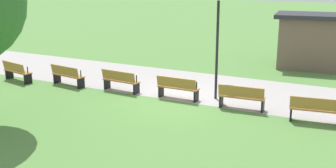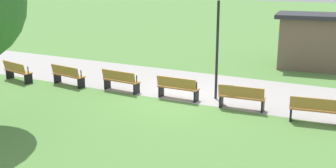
{
  "view_description": "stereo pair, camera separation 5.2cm",
  "coord_description": "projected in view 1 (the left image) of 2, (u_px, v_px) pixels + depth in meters",
  "views": [
    {
      "loc": [
        6.4,
        -13.53,
        4.64
      ],
      "look_at": [
        0.0,
        -0.87,
        0.8
      ],
      "focal_mm": 43.76,
      "sensor_mm": 36.0,
      "label": 1
    },
    {
      "loc": [
        6.44,
        -13.51,
        4.64
      ],
      "look_at": [
        0.0,
        -0.87,
        0.8
      ],
      "focal_mm": 43.76,
      "sensor_mm": 36.0,
      "label": 2
    }
  ],
  "objects": [
    {
      "name": "ground_plane",
      "position": [
        178.0,
        99.0,
        15.66
      ],
      "size": [
        120.0,
        120.0,
        0.0
      ],
      "primitive_type": "plane",
      "color": "#54843D"
    },
    {
      "name": "path_paving",
      "position": [
        199.0,
        86.0,
        17.39
      ],
      "size": [
        39.72,
        4.57,
        0.01
      ],
      "primitive_type": "cube",
      "color": "#A39E99",
      "rests_on": "ground"
    },
    {
      "name": "bench_2",
      "position": [
        17.0,
        71.0,
        18.07
      ],
      "size": [
        1.67,
        0.8,
        0.89
      ],
      "rotation": [
        0.0,
        0.0,
        -0.21
      ],
      "color": "#B27538",
      "rests_on": "ground"
    },
    {
      "name": "bench_3",
      "position": [
        67.0,
        75.0,
        17.37
      ],
      "size": [
        1.65,
        0.69,
        0.89
      ],
      "rotation": [
        0.0,
        0.0,
        -0.14
      ],
      "color": "#B27538",
      "rests_on": "ground"
    },
    {
      "name": "bench_4",
      "position": [
        120.0,
        80.0,
        16.5
      ],
      "size": [
        1.63,
        0.58,
        0.89
      ],
      "rotation": [
        0.0,
        0.0,
        -0.07
      ],
      "color": "#B27538",
      "rests_on": "ground"
    },
    {
      "name": "bench_5",
      "position": [
        178.0,
        88.0,
        15.48
      ],
      "size": [
        1.6,
        0.47,
        0.89
      ],
      "color": "#B27538",
      "rests_on": "ground"
    },
    {
      "name": "bench_6",
      "position": [
        242.0,
        97.0,
        14.3
      ],
      "size": [
        1.63,
        0.58,
        0.89
      ],
      "rotation": [
        0.0,
        0.0,
        0.07
      ],
      "color": "#B27538",
      "rests_on": "ground"
    },
    {
      "name": "bench_7",
      "position": [
        316.0,
        109.0,
        12.99
      ],
      "size": [
        1.65,
        0.69,
        0.89
      ],
      "rotation": [
        0.0,
        0.0,
        0.14
      ],
      "color": "#B27538",
      "rests_on": "ground"
    },
    {
      "name": "lamp_post",
      "position": [
        218.0,
        26.0,
        14.97
      ],
      "size": [
        0.32,
        0.32,
        4.01
      ],
      "color": "black",
      "rests_on": "ground"
    },
    {
      "name": "kiosk",
      "position": [
        312.0,
        40.0,
        20.48
      ],
      "size": [
        3.87,
        3.03,
        2.72
      ],
      "rotation": [
        0.0,
        0.0,
        0.11
      ],
      "color": "brown",
      "rests_on": "ground"
    }
  ]
}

